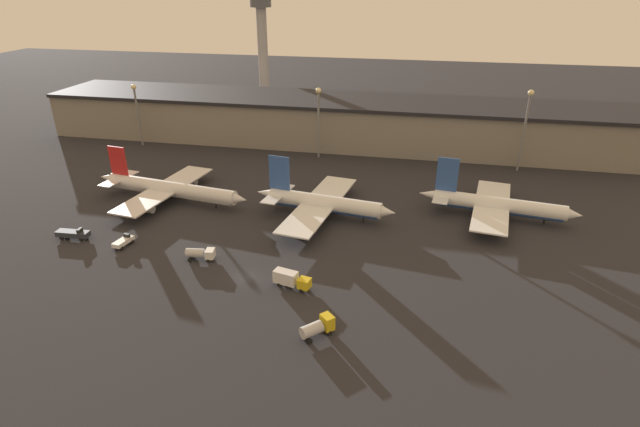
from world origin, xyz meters
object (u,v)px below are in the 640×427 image
object	(u,v)px
service_vehicle_1	(318,327)
control_tower	(262,43)
service_vehicle_2	(73,234)
airplane_0	(169,189)
service_vehicle_4	(200,253)
airplane_1	(323,203)
airplane_2	(496,205)
service_vehicle_0	(124,241)
service_vehicle_3	(291,279)

from	to	relation	value
service_vehicle_1	control_tower	distance (m)	165.54
service_vehicle_2	airplane_0	bearing A→B (deg)	61.71
airplane_0	service_vehicle_4	xyz separation A→B (m)	(21.15, -27.81, -1.83)
airplane_1	service_vehicle_4	distance (m)	34.25
service_vehicle_1	airplane_2	bearing A→B (deg)	12.48
service_vehicle_0	service_vehicle_1	xyz separation A→B (m)	(49.46, -21.67, 0.63)
service_vehicle_0	service_vehicle_2	distance (m)	13.31
airplane_2	airplane_1	bearing A→B (deg)	-161.13
service_vehicle_2	control_tower	world-z (taller)	control_tower
airplane_2	service_vehicle_3	xyz separation A→B (m)	(-42.54, -40.89, -1.59)
service_vehicle_2	service_vehicle_3	size ratio (longest dim) A/B	0.99
control_tower	service_vehicle_3	bearing A→B (deg)	-70.70
service_vehicle_3	service_vehicle_4	size ratio (longest dim) A/B	1.24
service_vehicle_4	control_tower	world-z (taller)	control_tower
service_vehicle_2	control_tower	xyz separation A→B (m)	(5.63, 130.67, 27.50)
service_vehicle_1	service_vehicle_3	xyz separation A→B (m)	(-8.20, 13.30, 0.07)
airplane_0	airplane_1	xyz separation A→B (m)	(42.51, -1.09, 0.16)
service_vehicle_3	service_vehicle_2	bearing A→B (deg)	-176.34
service_vehicle_2	service_vehicle_4	distance (m)	33.03
airplane_2	control_tower	world-z (taller)	control_tower
service_vehicle_0	airplane_2	bearing A→B (deg)	-58.31
airplane_2	control_tower	distance (m)	137.01
airplane_1	service_vehicle_2	world-z (taller)	airplane_1
airplane_0	control_tower	size ratio (longest dim) A/B	0.93
airplane_0	service_vehicle_0	size ratio (longest dim) A/B	8.37
airplane_1	service_vehicle_3	size ratio (longest dim) A/B	4.87
service_vehicle_0	service_vehicle_4	xyz separation A→B (m)	(19.61, -2.25, 0.43)
service_vehicle_2	service_vehicle_3	distance (m)	55.30
service_vehicle_1	service_vehicle_2	distance (m)	66.61
airplane_0	service_vehicle_1	xyz separation A→B (m)	(51.00, -47.23, -1.63)
airplane_0	service_vehicle_3	distance (m)	54.64
airplane_1	control_tower	bearing A→B (deg)	122.67
control_tower	airplane_2	bearing A→B (deg)	-47.21
airplane_0	service_vehicle_3	world-z (taller)	airplane_0
airplane_0	airplane_2	xyz separation A→B (m)	(85.34, 6.97, 0.03)
service_vehicle_1	service_vehicle_3	size ratio (longest dim) A/B	0.74
service_vehicle_4	service_vehicle_0	bearing A→B (deg)	165.54
service_vehicle_1	service_vehicle_3	world-z (taller)	service_vehicle_1
service_vehicle_4	service_vehicle_3	bearing A→B (deg)	-23.70
service_vehicle_1	service_vehicle_4	bearing A→B (deg)	101.79
airplane_2	service_vehicle_1	xyz separation A→B (m)	(-34.34, -54.20, -1.66)
airplane_0	airplane_1	size ratio (longest dim) A/B	1.21
airplane_1	airplane_2	bearing A→B (deg)	18.87
airplane_2	service_vehicle_4	bearing A→B (deg)	-143.34
service_vehicle_0	control_tower	xyz separation A→B (m)	(-7.66, 131.35, 27.66)
airplane_2	service_vehicle_2	bearing A→B (deg)	-153.63
service_vehicle_3	control_tower	distance (m)	150.46
airplane_2	service_vehicle_3	world-z (taller)	airplane_2
service_vehicle_4	control_tower	size ratio (longest dim) A/B	0.13
service_vehicle_1	service_vehicle_2	xyz separation A→B (m)	(-62.75, 22.34, -0.47)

